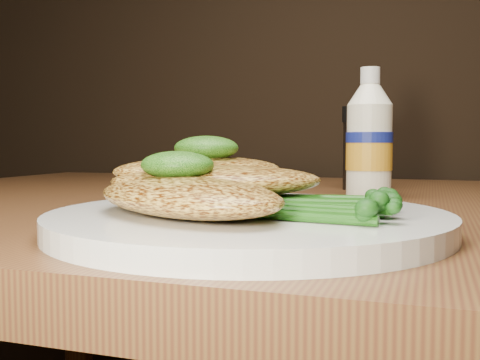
% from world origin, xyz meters
% --- Properties ---
extents(plate, '(0.30, 0.30, 0.02)m').
position_xyz_m(plate, '(0.02, 0.81, 0.76)').
color(plate, white).
rests_on(plate, dining_table).
extents(chicken_front, '(0.20, 0.17, 0.03)m').
position_xyz_m(chicken_front, '(-0.02, 0.77, 0.78)').
color(chicken_front, gold).
rests_on(chicken_front, plate).
extents(chicken_mid, '(0.18, 0.14, 0.03)m').
position_xyz_m(chicken_mid, '(-0.01, 0.82, 0.79)').
color(chicken_mid, gold).
rests_on(chicken_mid, plate).
extents(chicken_back, '(0.16, 0.16, 0.02)m').
position_xyz_m(chicken_back, '(-0.03, 0.84, 0.79)').
color(chicken_back, gold).
rests_on(chicken_back, plate).
extents(pesto_front, '(0.06, 0.06, 0.02)m').
position_xyz_m(pesto_front, '(-0.03, 0.78, 0.80)').
color(pesto_front, '#0B3407').
rests_on(pesto_front, chicken_front).
extents(pesto_back, '(0.06, 0.05, 0.02)m').
position_xyz_m(pesto_back, '(-0.03, 0.85, 0.81)').
color(pesto_back, '#0B3407').
rests_on(pesto_back, chicken_back).
extents(broccolini_bundle, '(0.16, 0.13, 0.02)m').
position_xyz_m(broccolini_bundle, '(0.07, 0.81, 0.78)').
color(broccolini_bundle, '#194C10').
rests_on(broccolini_bundle, plate).
extents(mayo_bottle, '(0.06, 0.06, 0.15)m').
position_xyz_m(mayo_bottle, '(0.08, 1.09, 0.83)').
color(mayo_bottle, white).
rests_on(mayo_bottle, dining_table).
extents(pepper_grinder, '(0.05, 0.05, 0.12)m').
position_xyz_m(pepper_grinder, '(0.05, 1.21, 0.81)').
color(pepper_grinder, black).
rests_on(pepper_grinder, dining_table).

